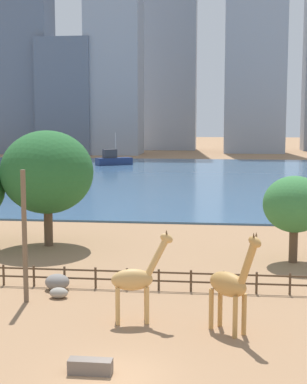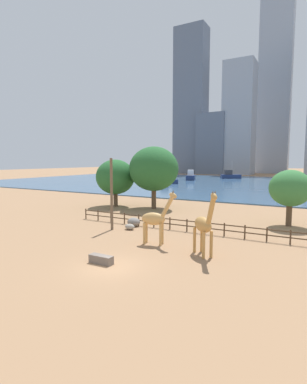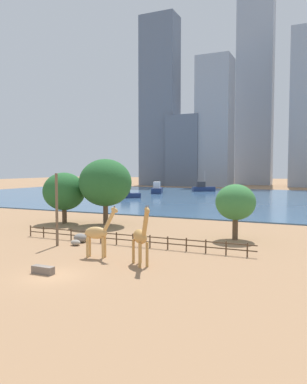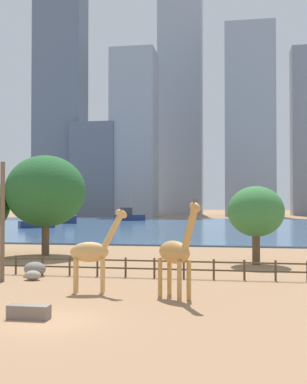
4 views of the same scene
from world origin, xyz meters
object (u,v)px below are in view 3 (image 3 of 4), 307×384
Objects in this scene: utility_pole at (57,210)px; feeding_trough at (43,270)px; tree_left_large at (64,191)px; giraffe_tall at (98,233)px; boat_ferry at (157,189)px; boulder_by_pole at (76,243)px; tree_center_broad at (105,183)px; tree_right_tall at (236,202)px; boat_sailboat at (128,194)px; giraffe_companion at (141,237)px; boulder_near_fence at (80,238)px; boat_tug at (203,188)px.

feeding_trough is at bearing -57.19° from utility_pole.
utility_pole is at bearing -55.01° from tree_left_large.
giraffe_tall is 2.64× the size of feeding_trough.
giraffe_tall is at bearing -178.53° from boat_ferry.
boulder_by_pole is 0.12× the size of tree_center_broad.
boat_ferry reaches higher than boulder_by_pole.
tree_center_broad is (-2.95, 14.33, 2.23)m from utility_pole.
giraffe_tall is 0.76× the size of tree_right_tall.
giraffe_companion is at bearing -97.31° from boat_sailboat.
boulder_by_pole is 0.17× the size of boat_sailboat.
tree_left_large is at bearing 133.91° from boulder_near_fence.
boulder_by_pole is 10.46m from feeding_trough.
giraffe_companion reaches higher than boat_sailboat.
boat_ferry is (-22.16, 76.31, -2.32)m from utility_pole.
tree_left_large reaches higher than giraffe_companion.
boat_ferry is (-19.21, 61.98, -4.54)m from tree_center_broad.
tree_right_tall is (10.41, 19.66, 3.90)m from feeding_trough.
boat_tug is (-8.90, 77.35, -4.64)m from tree_center_broad.
feeding_trough is 0.24× the size of tree_left_large.
boat_sailboat reaches higher than boulder_by_pole.
giraffe_tall is 0.54× the size of boat_ferry.
tree_left_large is at bearing -175.57° from giraffe_companion.
boat_ferry is at bearing 156.34° from giraffe_companion.
feeding_trough is 25.26m from tree_center_broad.
giraffe_companion is (4.73, -0.94, 0.16)m from giraffe_tall.
boulder_near_fence is 0.82× the size of feeding_trough.
giraffe_tall is 6.53m from feeding_trough.
boat_ferry reaches higher than boat_sailboat.
tree_left_large is at bearing -170.47° from tree_center_broad.
boat_tug is at bearing 89.69° from giraffe_tall.
giraffe_companion is at bearing 42.39° from feeding_trough.
utility_pole reaches higher than giraffe_companion.
utility_pole is (-6.62, 2.59, 1.50)m from giraffe_tall.
tree_right_tall is at bearing -168.27° from boat_ferry.
boulder_by_pole is 91.76m from boat_tug.
giraffe_tall is at bearing -100.55° from boat_sailboat.
giraffe_companion is 0.80× the size of boat_sailboat.
boat_sailboat is (-37.75, 45.06, -3.05)m from tree_right_tall.
utility_pole is 0.95× the size of boat_tug.
giraffe_companion reaches higher than boulder_near_fence.
boulder_near_fence is 0.19× the size of boat_tug.
boat_tug reaches higher than boulder_near_fence.
boat_sailboat is at bearing 162.73° from boat_ferry.
utility_pole is at bearing -113.85° from boulder_near_fence.
feeding_trough is at bearing -69.59° from tree_center_broad.
boat_tug is (-27.90, 80.76, -2.86)m from tree_right_tall.
boulder_by_pole is at bearing -71.17° from tree_center_broad.
boat_tug is at bearing 98.26° from boulder_near_fence.
giraffe_tall is 22.59m from tree_left_large.
tree_center_broad reaches higher than boat_sailboat.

